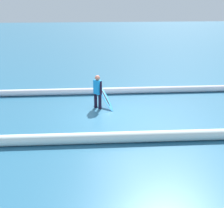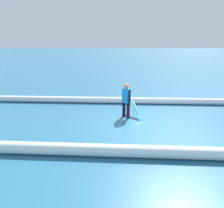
% 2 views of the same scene
% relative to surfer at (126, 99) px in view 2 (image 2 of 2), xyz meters
% --- Properties ---
extents(ground_plane, '(127.56, 127.56, 0.00)m').
position_rel_surfer_xyz_m(ground_plane, '(-0.68, 0.75, -0.83)').
color(ground_plane, '#286385').
extents(surfer, '(0.37, 0.50, 1.49)m').
position_rel_surfer_xyz_m(surfer, '(0.00, 0.00, 0.00)').
color(surfer, black).
rests_on(surfer, ground_plane).
extents(surfboard, '(0.75, 1.67, 0.93)m').
position_rel_surfer_xyz_m(surfboard, '(-0.34, -0.27, -0.38)').
color(surfboard, '#268CE5').
rests_on(surfboard, ground_plane).
extents(wave_crest_foreground, '(19.12, 1.02, 0.33)m').
position_rel_surfer_xyz_m(wave_crest_foreground, '(1.54, -2.24, -0.66)').
color(wave_crest_foreground, white).
rests_on(wave_crest_foreground, ground_plane).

